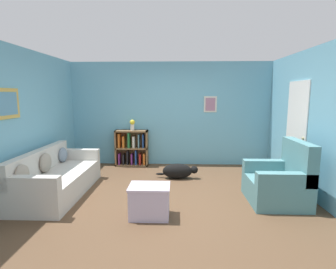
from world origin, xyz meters
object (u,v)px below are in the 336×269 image
at_px(coffee_table, 150,200).
at_px(vase, 132,124).
at_px(bookshelf, 132,148).
at_px(couch, 56,178).
at_px(recliner_chair, 280,182).
at_px(dog, 178,171).

bearing_deg(coffee_table, vase, 104.27).
bearing_deg(bookshelf, couch, -117.18).
height_order(recliner_chair, vase, vase).
distance_m(couch, bookshelf, 2.26).
bearing_deg(dog, coffee_table, -103.42).
xyz_separation_m(bookshelf, vase, (0.03, -0.02, 0.62)).
distance_m(couch, vase, 2.38).
distance_m(couch, coffee_table, 1.97).
height_order(couch, dog, couch).
bearing_deg(couch, coffee_table, -25.30).
bearing_deg(vase, bookshelf, 151.63).
height_order(couch, recliner_chair, recliner_chair).
bearing_deg(vase, coffee_table, -75.73).
bearing_deg(bookshelf, vase, -28.37).
bearing_deg(recliner_chair, bookshelf, 142.14).
relative_size(bookshelf, recliner_chair, 0.87).
bearing_deg(coffee_table, couch, 154.70).
distance_m(coffee_table, dog, 1.86).
bearing_deg(coffee_table, dog, 76.58).
xyz_separation_m(bookshelf, dog, (1.18, -1.04, -0.27)).
relative_size(couch, recliner_chair, 1.97).
height_order(dog, vase, vase).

